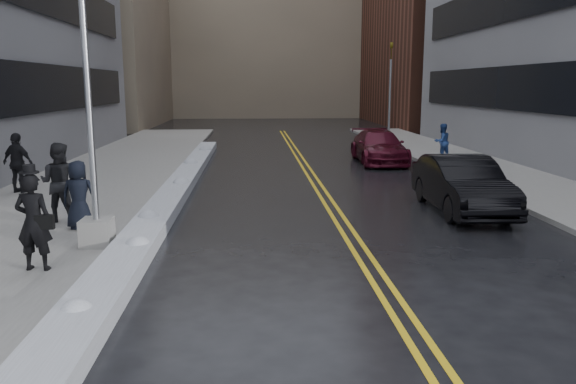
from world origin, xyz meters
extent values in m
plane|color=black|center=(0.00, 0.00, 0.00)|extent=(160.00, 160.00, 0.00)
cube|color=gray|center=(-5.75, 10.00, 0.07)|extent=(5.50, 50.00, 0.15)
cube|color=gray|center=(10.00, 10.00, 0.07)|extent=(4.00, 50.00, 0.15)
cube|color=gold|center=(2.35, 10.00, 0.00)|extent=(0.12, 50.00, 0.01)
cube|color=gold|center=(2.65, 10.00, 0.00)|extent=(0.12, 50.00, 0.01)
cube|color=silver|center=(-2.45, 8.00, 0.17)|extent=(0.90, 30.00, 0.34)
cube|color=gray|center=(-15.50, 44.00, 9.00)|extent=(14.00, 22.00, 18.00)
cube|color=gray|center=(2.00, 60.00, 11.00)|extent=(36.00, 16.00, 22.00)
cube|color=gray|center=(-3.30, 2.00, 0.45)|extent=(0.65, 0.65, 0.60)
cylinder|color=gray|center=(-3.30, 2.00, 4.25)|extent=(0.14, 0.14, 7.00)
cylinder|color=maroon|center=(9.00, 10.00, 0.45)|extent=(0.24, 0.24, 0.60)
sphere|color=maroon|center=(9.00, 10.00, 0.75)|extent=(0.26, 0.26, 0.26)
cylinder|color=maroon|center=(9.00, 10.00, 0.50)|extent=(0.25, 0.10, 0.10)
cylinder|color=gray|center=(8.50, 24.00, 2.65)|extent=(0.14, 0.14, 5.00)
imported|color=#594C0C|center=(8.50, 24.00, 5.65)|extent=(0.16, 0.20, 1.00)
imported|color=black|center=(-4.01, 0.40, 1.09)|extent=(0.72, 0.50, 1.87)
imported|color=black|center=(-4.84, 4.38, 1.17)|extent=(1.07, 0.87, 2.04)
imported|color=black|center=(-4.11, 3.53, 1.00)|extent=(0.84, 0.55, 1.69)
imported|color=black|center=(-7.52, 8.48, 1.13)|extent=(1.25, 0.89, 1.97)
imported|color=navy|center=(9.10, 15.87, 1.00)|extent=(0.99, 0.88, 1.69)
imported|color=black|center=(6.17, 5.44, 0.80)|extent=(1.81, 4.92, 1.61)
imported|color=#460B1A|center=(6.09, 15.94, 0.76)|extent=(2.21, 5.25, 1.51)
camera|label=1|loc=(0.15, -10.17, 3.63)|focal=35.00mm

